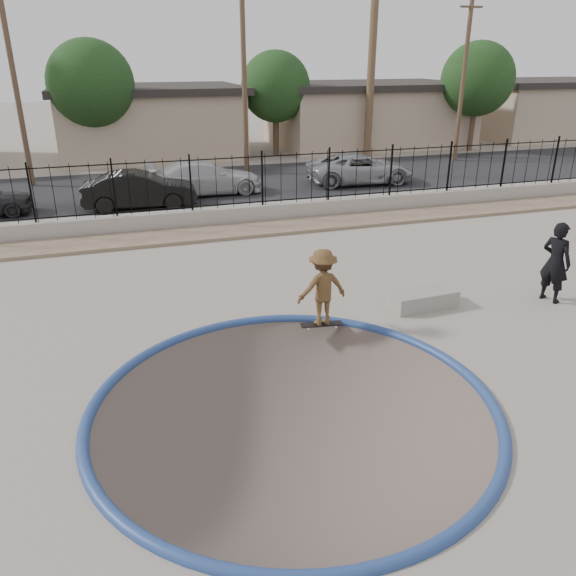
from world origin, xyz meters
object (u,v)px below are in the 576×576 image
Objects in this scene: concrete_ledge at (422,299)px; car_b at (140,190)px; car_c at (206,178)px; videographer at (556,262)px; skateboard at (321,324)px; skater at (322,292)px; car_d at (360,169)px.

concrete_ledge is 0.38× the size of car_b.
car_c is (-2.91, 13.02, 0.53)m from concrete_ledge.
videographer is 1.23× the size of concrete_ledge.
car_c is (-0.25, 13.32, 0.66)m from skateboard.
concrete_ledge reaches higher than skateboard.
skater is at bearing 68.51° from videographer.
videographer reaches higher than skateboard.
concrete_ledge is at bearing -168.76° from car_c.
concrete_ledge is at bearing 14.97° from skateboard.
car_c is (-0.25, 13.32, -0.12)m from skater.
videographer is at bearing 179.79° from car_d.
videographer is 0.41× the size of car_c.
car_d is at bearing -91.38° from car_c.
skateboard is (0.00, 0.00, -0.79)m from skater.
concrete_ledge is 13.35m from car_c.
videographer is at bearing -10.58° from concrete_ledge.
concrete_ledge is 12.79m from car_b.
skater is at bearing -171.56° from skateboard.
car_c is at bearing 5.33° from videographer.
videographer is 3.30m from concrete_ledge.
car_d is (9.96, 1.60, -0.02)m from car_b.
skateboard is 12.14m from car_b.
videographer is (5.82, -0.28, 0.92)m from skateboard.
skater is 0.35× the size of car_d.
car_b reaches higher than car_d.
skater reaches higher than car_b.
videographer is 14.90m from car_c.
skateboard is at bearing 68.51° from videographer.
car_c is 7.14m from car_d.
car_c is at bearing 99.50° from skateboard.
skater is 0.40× the size of car_b.
skater is at bearing -173.47° from concrete_ledge.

